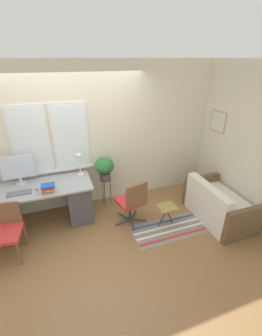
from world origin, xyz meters
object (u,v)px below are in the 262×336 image
(plant_stand, at_px, (106,183))
(desk_lamp, at_px, (79,159))
(monitor, at_px, (18,169))
(office_chair_swivel, at_px, (132,201))
(potted_plant, at_px, (105,167))
(mouse, at_px, (37,189))
(desk_chair_wooden, at_px, (6,230))
(couch_loveseat, at_px, (218,206))
(book_stack, at_px, (48,188))
(keyboard, at_px, (19,193))
(folding_stool, at_px, (167,209))

(plant_stand, bearing_deg, desk_lamp, 176.40)
(monitor, xyz_separation_m, desk_lamp, (1.01, -0.00, 0.04))
(office_chair_swivel, height_order, potted_plant, potted_plant)
(mouse, relative_size, desk_chair_wooden, 0.08)
(office_chair_swivel, distance_m, couch_loveseat, 1.59)
(mouse, distance_m, plant_stand, 1.27)
(monitor, xyz_separation_m, book_stack, (0.44, -0.44, -0.21))
(desk_lamp, xyz_separation_m, plant_stand, (0.45, -0.03, -0.57))
(office_chair_swivel, distance_m, plant_stand, 0.77)
(desk_chair_wooden, bearing_deg, plant_stand, 32.52)
(desk_lamp, height_order, desk_chair_wooden, desk_lamp)
(potted_plant, bearing_deg, couch_loveseat, -31.32)
(mouse, bearing_deg, potted_plant, 13.13)
(couch_loveseat, bearing_deg, keyboard, 76.17)
(monitor, height_order, book_stack, monitor)
(book_stack, xyz_separation_m, couch_loveseat, (2.85, -0.70, -0.56))
(keyboard, height_order, desk_lamp, desk_lamp)
(desk_lamp, xyz_separation_m, office_chair_swivel, (0.75, -0.74, -0.62))
(monitor, bearing_deg, keyboard, -91.08)
(monitor, distance_m, mouse, 0.48)
(desk_chair_wooden, distance_m, folding_stool, 2.54)
(mouse, height_order, office_chair_swivel, office_chair_swivel)
(monitor, relative_size, folding_stool, 1.36)
(book_stack, bearing_deg, desk_chair_wooden, -151.99)
(desk_lamp, height_order, couch_loveseat, desk_lamp)
(folding_stool, bearing_deg, plant_stand, 131.84)
(mouse, bearing_deg, office_chair_swivel, -15.71)
(office_chair_swivel, bearing_deg, couch_loveseat, 153.15)
(folding_stool, bearing_deg, mouse, 162.03)
(potted_plant, distance_m, folding_stool, 1.38)
(monitor, xyz_separation_m, plant_stand, (1.46, -0.03, -0.53))
(couch_loveseat, bearing_deg, plant_stand, 58.68)
(mouse, relative_size, couch_loveseat, 0.05)
(keyboard, xyz_separation_m, office_chair_swivel, (1.76, -0.41, -0.31))
(book_stack, bearing_deg, monitor, 134.70)
(keyboard, height_order, folding_stool, keyboard)
(desk_chair_wooden, bearing_deg, office_chair_swivel, 9.72)
(monitor, height_order, potted_plant, monitor)
(keyboard, bearing_deg, book_stack, -13.97)
(keyboard, bearing_deg, potted_plant, 11.50)
(monitor, height_order, office_chair_swivel, monitor)
(mouse, distance_m, office_chair_swivel, 1.60)
(keyboard, distance_m, potted_plant, 1.50)
(mouse, height_order, folding_stool, mouse)
(office_chair_swivel, distance_m, folding_stool, 0.62)
(book_stack, relative_size, office_chair_swivel, 0.25)
(plant_stand, distance_m, potted_plant, 0.34)
(monitor, height_order, mouse, monitor)
(desk_chair_wooden, relative_size, office_chair_swivel, 0.93)
(folding_stool, bearing_deg, desk_chair_wooden, 175.56)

